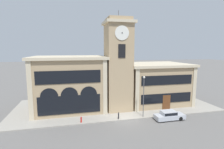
# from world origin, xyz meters

# --- Properties ---
(ground_plane) EXTENTS (300.00, 300.00, 0.00)m
(ground_plane) POSITION_xyz_m (0.00, 0.00, 0.00)
(ground_plane) COLOR #605E5B
(sidewalk_kerb) EXTENTS (37.04, 14.93, 0.15)m
(sidewalk_kerb) POSITION_xyz_m (0.00, 7.47, 0.07)
(sidewalk_kerb) COLOR gray
(sidewalk_kerb) RESTS_ON ground_plane
(clock_tower) EXTENTS (5.01, 5.01, 17.37)m
(clock_tower) POSITION_xyz_m (0.00, 5.18, 8.14)
(clock_tower) COLOR tan
(clock_tower) RESTS_ON ground_plane
(town_hall_left_wing) EXTENTS (12.76, 10.60, 9.64)m
(town_hall_left_wing) POSITION_xyz_m (-8.49, 7.95, 4.84)
(town_hall_left_wing) COLOR tan
(town_hall_left_wing) RESTS_ON ground_plane
(town_hall_right_wing) EXTENTS (12.66, 10.60, 8.07)m
(town_hall_right_wing) POSITION_xyz_m (8.44, 7.95, 4.06)
(town_hall_right_wing) COLOR tan
(town_hall_right_wing) RESTS_ON ground_plane
(parked_car_near) EXTENTS (4.65, 1.74, 1.42)m
(parked_car_near) POSITION_xyz_m (6.46, -1.24, 0.74)
(parked_car_near) COLOR #B2B7C1
(parked_car_near) RESTS_ON ground_plane
(street_lamp) EXTENTS (0.36, 0.36, 6.57)m
(street_lamp) POSITION_xyz_m (2.92, 0.55, 4.38)
(street_lamp) COLOR #4C4C51
(street_lamp) RESTS_ON sidewalk_kerb
(bollard) EXTENTS (0.18, 0.18, 1.06)m
(bollard) POSITION_xyz_m (-1.19, 0.48, 0.67)
(bollard) COLOR black
(bollard) RESTS_ON sidewalk_kerb
(fire_hydrant) EXTENTS (0.22, 0.22, 0.87)m
(fire_hydrant) POSITION_xyz_m (-6.89, 0.54, 0.57)
(fire_hydrant) COLOR red
(fire_hydrant) RESTS_ON sidewalk_kerb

